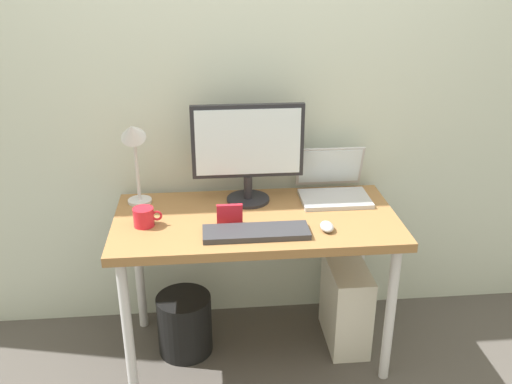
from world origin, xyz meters
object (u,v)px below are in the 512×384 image
laptop (333,185)px  coffee_mug (144,217)px  mouse (327,227)px  desk (256,232)px  desk_lamp (134,144)px  keyboard (256,232)px  wastebasket (185,324)px  monitor (248,148)px  photo_frame (230,214)px  computer_tower (346,304)px

laptop → coffee_mug: laptop is taller
mouse → coffee_mug: size_ratio=0.73×
desk → desk_lamp: (-0.52, 0.18, 0.37)m
desk → mouse: (0.28, -0.15, 0.09)m
desk_lamp → keyboard: desk_lamp is taller
wastebasket → keyboard: bearing=-31.1°
monitor → mouse: monitor is taller
desk_lamp → coffee_mug: size_ratio=3.41×
laptop → photo_frame: laptop is taller
mouse → computer_tower: size_ratio=0.21×
mouse → wastebasket: (-0.63, 0.18, -0.59)m
mouse → photo_frame: bearing=166.5°
laptop → wastebasket: bearing=-167.1°
photo_frame → wastebasket: 0.66m
laptop → wastebasket: laptop is taller
desk → coffee_mug: 0.50m
keyboard → computer_tower: keyboard is taller
photo_frame → desk_lamp: bearing=150.2°
desk_lamp → computer_tower: bearing=-8.3°
keyboard → photo_frame: photo_frame is taller
coffee_mug → wastebasket: 0.63m
monitor → keyboard: size_ratio=1.15×
desk → photo_frame: photo_frame is taller
laptop → keyboard: size_ratio=0.73×
coffee_mug → keyboard: bearing=-15.5°
keyboard → mouse: mouse is taller
laptop → desk_lamp: bearing=-178.7°
desk → coffee_mug: size_ratio=10.13×
desk → monitor: monitor is taller
monitor → mouse: (0.30, -0.33, -0.24)m
laptop → wastebasket: 0.98m
monitor → wastebasket: (-0.32, -0.15, -0.83)m
desk_lamp → desk: bearing=-18.5°
monitor → computer_tower: size_ratio=1.21×
laptop → computer_tower: bearing=-69.7°
keyboard → computer_tower: (0.46, 0.20, -0.52)m
coffee_mug → photo_frame: 0.36m
wastebasket → laptop: bearing=12.9°
coffee_mug → computer_tower: coffee_mug is taller
keyboard → coffee_mug: (-0.47, 0.13, 0.03)m
coffee_mug → wastebasket: coffee_mug is taller
computer_tower → wastebasket: size_ratio=1.40×
desk → computer_tower: desk is taller
mouse → computer_tower: mouse is taller
monitor → keyboard: 0.42m
mouse → wastebasket: mouse is taller
coffee_mug → laptop: bearing=15.2°
keyboard → computer_tower: bearing=23.7°
laptop → coffee_mug: bearing=-164.8°
keyboard → mouse: (0.30, 0.01, 0.01)m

